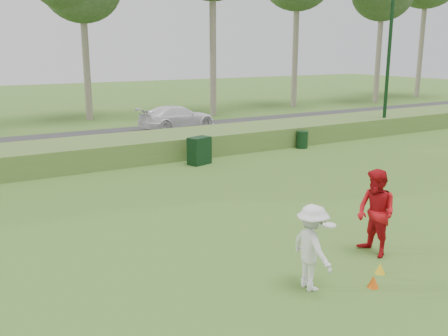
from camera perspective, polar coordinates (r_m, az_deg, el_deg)
ground at (r=11.00m, az=10.81°, el=-10.86°), size 120.00×120.00×0.00m
reed_strip at (r=20.97m, az=-11.14°, el=2.15°), size 80.00×3.00×0.90m
park_road at (r=25.75m, az=-14.83°, el=3.09°), size 80.00×6.00×0.06m
lamp_post at (r=27.77m, az=18.55°, el=15.12°), size 0.70×0.70×8.18m
player_white at (r=9.66m, az=10.04°, el=-8.94°), size 0.89×1.13×1.67m
player_red at (r=11.49m, az=16.97°, el=-4.94°), size 0.80×0.99×1.94m
cone_orange at (r=10.26m, az=16.69°, el=-12.32°), size 0.22×0.22×0.24m
cone_yellow at (r=10.88m, az=17.41°, el=-10.87°), size 0.21×0.21×0.23m
utility_cabinet at (r=19.77m, az=-2.84°, el=1.99°), size 1.00×0.78×1.09m
trash_bin at (r=23.29m, az=8.92°, el=3.23°), size 0.59×0.59×0.79m
car_right at (r=28.32m, az=-5.35°, el=5.79°), size 4.69×2.37×1.30m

